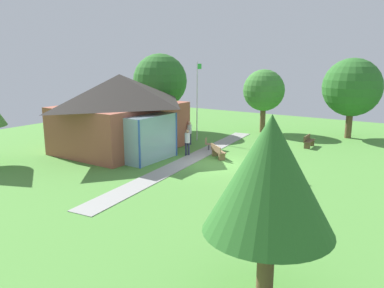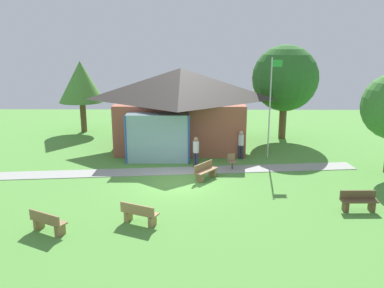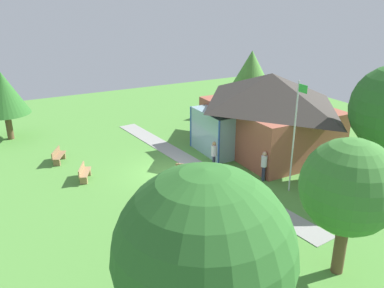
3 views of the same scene
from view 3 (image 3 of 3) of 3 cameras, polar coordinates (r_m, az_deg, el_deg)
The scene contains 15 objects.
ground_plane at distance 23.81m, azimuth -3.40°, elevation -4.03°, with size 44.00×44.00×0.00m, color #54933D.
pavilion at distance 26.75m, azimuth 10.67°, elevation 4.63°, with size 9.02×7.87×5.18m.
footpath at distance 24.59m, azimuth 0.63°, elevation -3.13°, with size 19.46×1.30×0.03m, color #999993.
flagpole at distance 20.99m, azimuth 14.39°, elevation 1.52°, with size 0.64×0.08×5.98m.
bench_front_left at distance 26.37m, azimuth -18.47°, elevation -1.65°, with size 1.53×1.09×0.84m.
bench_front_center at distance 23.51m, azimuth -15.07°, elevation -4.02°, with size 1.55×1.03×0.84m.
bench_rear_near_path at distance 22.83m, azimuth -0.53°, elevation -4.02°, with size 1.26×1.46×0.84m.
bench_lawn_far_right at distance 16.41m, azimuth -2.33°, elevation -14.91°, with size 1.51×0.48×0.84m.
patio_chair_lawn_spare at distance 22.41m, azimuth 4.98°, elevation -4.56°, with size 0.56×0.56×0.86m.
visitor_near_flagpole at distance 22.75m, azimuth 10.21°, elevation -2.76°, with size 0.34×0.34×1.74m.
visitor_on_path at distance 23.89m, azimuth 3.15°, elevation -1.28°, with size 0.34×0.34×1.74m.
tree_lawn_corner at distance 31.11m, azimuth -25.22°, elevation 6.53°, with size 3.33×3.33×4.90m.
tree_far_east at distance 10.08m, azimuth 1.72°, elevation -15.54°, with size 4.53×4.53×6.28m.
tree_east_hedge at distance 15.16m, azimuth 21.47°, elevation -5.76°, with size 3.50×3.50×5.35m.
tree_behind_pavilion_left at distance 34.98m, azimuth 8.46°, elevation 10.46°, with size 3.44×3.44×5.44m.
Camera 3 is at (19.67, -8.99, 9.96)m, focal length 37.50 mm.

